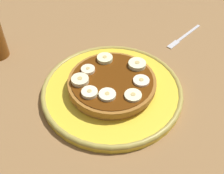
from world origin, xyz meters
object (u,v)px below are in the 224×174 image
object	(u,v)px
banana_slice_0	(133,96)
banana_slice_6	(107,95)
banana_slice_4	(90,93)
banana_slice_7	(80,80)
banana_slice_2	(105,59)
banana_slice_5	(141,81)
banana_slice_1	(137,64)
plate	(112,90)
fork	(183,37)
pancake_stack	(112,84)
banana_slice_3	(88,70)

from	to	relation	value
banana_slice_0	banana_slice_6	size ratio (longest dim) A/B	1.00
banana_slice_4	banana_slice_7	distance (cm)	3.64
banana_slice_2	banana_slice_4	xyz separation A→B (cm)	(-7.80, 5.89, -0.02)
banana_slice_6	banana_slice_5	bearing A→B (deg)	-82.00
banana_slice_7	banana_slice_2	bearing A→B (deg)	-57.09
banana_slice_1	banana_slice_4	world-z (taller)	banana_slice_1
banana_slice_4	banana_slice_0	bearing A→B (deg)	-116.36
banana_slice_0	banana_slice_6	xyz separation A→B (cm)	(1.79, 4.15, 0.05)
plate	fork	bearing A→B (deg)	-64.55
banana_slice_1	banana_slice_5	distance (cm)	4.51
banana_slice_2	banana_slice_5	world-z (taller)	banana_slice_2
banana_slice_6	banana_slice_0	bearing A→B (deg)	-113.32
banana_slice_2	banana_slice_6	distance (cm)	9.94
pancake_stack	banana_slice_1	distance (cm)	6.42
banana_slice_1	banana_slice_0	bearing A→B (deg)	149.49
banana_slice_3	banana_slice_4	size ratio (longest dim) A/B	0.92
banana_slice_1	banana_slice_7	xyz separation A→B (cm)	(-0.13, 11.68, 0.01)
plate	banana_slice_4	size ratio (longest dim) A/B	9.38
banana_slice_3	fork	size ratio (longest dim) A/B	0.22
pancake_stack	fork	xyz separation A→B (cm)	(10.86, -22.95, -2.41)
plate	banana_slice_1	size ratio (longest dim) A/B	7.93
plate	banana_slice_1	xyz separation A→B (cm)	(1.75, -6.00, 3.32)
banana_slice_1	fork	world-z (taller)	banana_slice_1
plate	banana_slice_1	world-z (taller)	banana_slice_1
banana_slice_2	banana_slice_7	world-z (taller)	banana_slice_7
banana_slice_4	fork	size ratio (longest dim) A/B	0.24
banana_slice_5	banana_slice_4	bearing A→B (deg)	86.42
banana_slice_2	banana_slice_7	size ratio (longest dim) A/B	0.97
banana_slice_1	banana_slice_3	world-z (taller)	banana_slice_1
banana_slice_7	fork	xyz separation A→B (cm)	(9.31, -28.64, -4.01)
banana_slice_3	banana_slice_5	bearing A→B (deg)	-128.65
banana_slice_3	banana_slice_0	bearing A→B (deg)	-150.95
fork	banana_slice_4	bearing A→B (deg)	114.71
banana_slice_7	banana_slice_0	bearing A→B (deg)	-133.09
banana_slice_1	banana_slice_3	bearing A→B (deg)	76.93
plate	banana_slice_7	world-z (taller)	banana_slice_7
pancake_stack	banana_slice_5	distance (cm)	5.63
plate	pancake_stack	xyz separation A→B (cm)	(0.07, -0.01, 1.74)
plate	banana_slice_4	xyz separation A→B (cm)	(-1.97, 5.08, 3.26)
banana_slice_7	banana_slice_1	bearing A→B (deg)	-89.34
banana_slice_2	banana_slice_4	distance (cm)	9.77
plate	banana_slice_7	distance (cm)	6.79
banana_slice_2	pancake_stack	bearing A→B (deg)	172.03
pancake_stack	fork	size ratio (longest dim) A/B	1.43
banana_slice_6	banana_slice_7	xyz separation A→B (cm)	(5.21, 3.33, 0.14)
banana_slice_4	banana_slice_2	bearing A→B (deg)	-37.07
banana_slice_6	banana_slice_3	bearing A→B (deg)	7.75
plate	banana_slice_2	distance (cm)	6.74
banana_slice_0	fork	world-z (taller)	banana_slice_0
banana_slice_3	banana_slice_4	world-z (taller)	same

